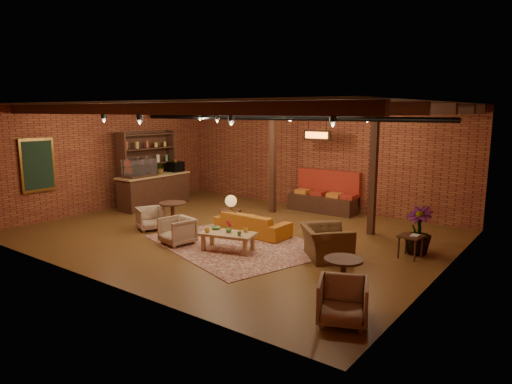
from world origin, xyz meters
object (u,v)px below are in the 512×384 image
Objects in this scene: round_table_right at (343,273)px; armchair_far at (343,299)px; armchair_right at (326,237)px; coffee_table at (228,235)px; armchair_b at (177,230)px; armchair_a at (150,217)px; round_table_left at (173,211)px; plant_tall at (421,183)px; side_table_book at (411,237)px; side_table_lamp at (231,204)px; sofa at (253,224)px.

round_table_right reaches higher than armchair_far.
coffee_table is at bearing 67.61° from armchair_right.
armchair_b reaches higher than coffee_table.
coffee_table is at bearing 131.75° from armchair_far.
round_table_right is at bearing -75.58° from armchair_a.
round_table_left is 4.28m from armchair_right.
armchair_right is 2.31m from plant_tall.
armchair_a is (-0.51, -0.31, -0.17)m from round_table_left.
side_table_book is 0.70× the size of round_table_right.
armchair_a is 6.65m from plant_tall.
armchair_b is 4.56m from round_table_right.
armchair_right reaches higher than side_table_book.
side_table_lamp is 4.43m from side_table_book.
sofa is at bearing -166.51° from plant_tall.
sofa is 4.32m from round_table_right.
side_table_lamp is 3.04m from armchair_right.
round_table_right is (1.26, -1.80, 0.02)m from armchair_right.
round_table_left is 6.25m from armchair_far.
coffee_table is 2.34m from round_table_left.
sofa is at bearing 5.54° from side_table_lamp.
coffee_table is at bearing -146.19° from plant_tall.
side_table_book is at bearing 13.72° from round_table_left.
armchair_far is (1.59, -2.48, -0.10)m from armchair_right.
armchair_b is at bearing 141.05° from armchair_far.
armchair_a is 6.16m from round_table_right.
plant_tall reaches higher than coffee_table.
round_table_right reaches higher than side_table_book.
armchair_right reaches higher than round_table_right.
round_table_left is 5.84m from side_table_book.
armchair_far reaches higher than sofa.
round_table_right is (3.61, -2.37, 0.20)m from sofa.
armchair_right reaches higher than armchair_a.
sofa is 2.65× the size of armchair_far.
armchair_right is (2.35, -0.57, 0.18)m from sofa.
side_table_lamp is at bearing -172.48° from side_table_book.
side_table_book is (3.75, 0.52, 0.17)m from sofa.
armchair_right reaches higher than sofa.
sofa is 0.62× the size of plant_tall.
side_table_lamp is 4.84m from round_table_right.
plant_tall is at bearing -45.81° from armchair_a.
armchair_a is (-1.79, -1.12, -0.39)m from side_table_lamp.
sofa is at bearing 31.84° from armchair_right.
armchair_a reaches higher than side_table_book.
armchair_right is at bearing 124.93° from round_table_right.
coffee_table is 2.15m from armchair_right.
side_table_lamp is at bearing 92.81° from armchair_b.
side_table_book is at bearing -96.55° from armchair_right.
side_table_lamp is at bearing 151.46° from round_table_right.
round_table_right reaches higher than armchair_b.
round_table_right reaches higher than armchair_a.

